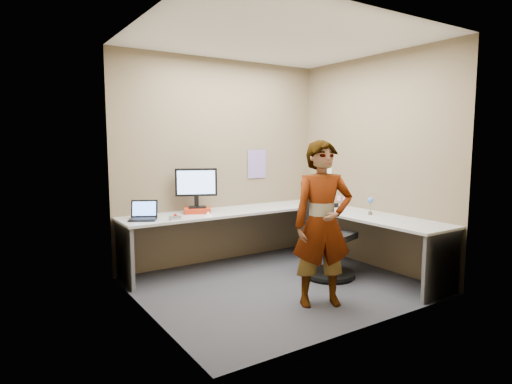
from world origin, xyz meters
TOP-DOWN VIEW (x-y plane):
  - ground at (0.00, 0.00)m, footprint 3.00×3.00m
  - wall_back at (0.00, 1.30)m, footprint 3.00×0.00m
  - wall_right at (1.50, 0.00)m, footprint 0.00×2.70m
  - wall_left at (-1.50, 0.00)m, footprint 0.00×2.70m
  - ceiling at (0.00, 0.00)m, footprint 3.00×3.00m
  - desk at (0.44, 0.39)m, footprint 2.98×2.58m
  - paper_ream at (-0.50, 1.04)m, footprint 0.39×0.35m
  - monitor at (-0.50, 1.06)m, footprint 0.49×0.26m
  - laptop at (-1.21, 0.97)m, footprint 0.38×0.36m
  - trackball_mouse at (-0.91, 0.77)m, footprint 0.12×0.08m
  - origami at (-0.49, 0.75)m, footprint 0.10×0.10m
  - stapler at (1.22, 0.43)m, footprint 0.15×0.06m
  - flower at (1.21, -0.23)m, footprint 0.07×0.07m
  - calendar_purple at (0.55, 1.29)m, footprint 0.30×0.01m
  - calendar_white at (1.49, 0.90)m, footprint 0.01×0.28m
  - sticky_note_a at (1.49, 0.55)m, footprint 0.01×0.07m
  - sticky_note_b at (1.49, 0.60)m, footprint 0.01×0.07m
  - sticky_note_c at (1.49, 0.48)m, footprint 0.01×0.07m
  - sticky_note_d at (1.49, 0.70)m, footprint 0.01×0.07m
  - office_chair at (0.66, -0.03)m, footprint 0.65×0.64m
  - person at (0.03, -0.68)m, footprint 0.70×0.60m

SIDE VIEW (x-z plane):
  - ground at x=0.00m, z-range 0.00..0.00m
  - office_chair at x=0.66m, z-range -0.10..1.03m
  - desk at x=0.44m, z-range 0.22..0.95m
  - trackball_mouse at x=-0.91m, z-range 0.72..0.79m
  - stapler at x=1.22m, z-range 0.73..0.78m
  - origami at x=-0.49m, z-range 0.73..0.79m
  - paper_ream at x=-0.50m, z-range 0.73..0.79m
  - laptop at x=-1.21m, z-range 0.68..0.89m
  - sticky_note_c at x=1.49m, z-range 0.76..0.84m
  - person at x=0.03m, z-range 0.00..1.63m
  - sticky_note_b at x=1.49m, z-range 0.78..0.86m
  - flower at x=1.21m, z-range 0.77..0.98m
  - sticky_note_d at x=1.49m, z-range 0.88..0.96m
  - sticky_note_a at x=1.49m, z-range 0.91..0.99m
  - monitor at x=-0.50m, z-range 0.84..1.33m
  - calendar_white at x=1.49m, z-range 1.06..1.44m
  - calendar_purple at x=0.55m, z-range 1.10..1.50m
  - wall_back at x=0.00m, z-range -0.15..2.85m
  - wall_right at x=1.50m, z-range 0.00..2.70m
  - wall_left at x=-1.50m, z-range 0.00..2.70m
  - ceiling at x=0.00m, z-range 2.70..2.70m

